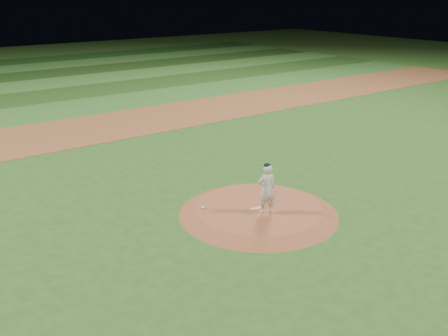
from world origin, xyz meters
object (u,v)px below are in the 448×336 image
object	(u,v)px
pitchers_mound	(258,210)
pitcher_on_mound	(266,189)
pitching_rubber	(257,208)
rosin_bag	(203,207)

from	to	relation	value
pitchers_mound	pitcher_on_mound	size ratio (longest dim) A/B	3.14
pitchers_mound	pitching_rubber	size ratio (longest dim) A/B	10.44
pitchers_mound	rosin_bag	size ratio (longest dim) A/B	42.19
pitcher_on_mound	pitchers_mound	bearing A→B (deg)	80.68
rosin_bag	pitcher_on_mound	world-z (taller)	pitcher_on_mound
pitchers_mound	rosin_bag	xyz separation A→B (m)	(-1.60, 1.03, 0.16)
pitching_rubber	pitcher_on_mound	xyz separation A→B (m)	(0.03, -0.40, 0.85)
pitching_rubber	pitcher_on_mound	distance (m)	0.94
pitchers_mound	pitcher_on_mound	distance (m)	1.10
rosin_bag	pitcher_on_mound	xyz separation A→B (m)	(1.53, -1.51, 0.83)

